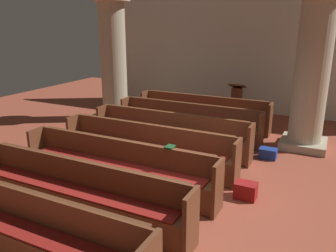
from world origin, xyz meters
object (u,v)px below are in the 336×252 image
pew_row_0 (203,110)px  pew_row_2 (170,131)px  pew_row_3 (147,145)px  pew_row_4 (117,164)px  pillar_far_side (113,55)px  kneeler_box_blue (268,153)px  kneeler_box_red (246,190)px  pew_row_6 (18,226)px  pillar_aisle_side (313,66)px  hymn_book (170,147)px  pew_row_1 (188,120)px  lectern (236,104)px  pew_row_5 (76,189)px

pew_row_0 → pew_row_2: bearing=-90.0°
pew_row_0 → pew_row_3: size_ratio=1.00×
pew_row_2 → pew_row_4: (0.00, -2.12, 0.00)m
pillar_far_side → kneeler_box_blue: 5.32m
pew_row_4 → kneeler_box_red: (2.14, 0.66, -0.33)m
pew_row_6 → kneeler_box_red: pew_row_6 is taller
pew_row_0 → kneeler_box_red: pew_row_0 is taller
pillar_aisle_side → kneeler_box_blue: (-0.62, -1.09, -1.82)m
pew_row_3 → hymn_book: (0.94, -0.86, 0.41)m
pew_row_3 → pew_row_1: bearing=90.0°
pew_row_1 → hymn_book: bearing=-72.5°
pew_row_3 → kneeler_box_blue: (2.14, 1.57, -0.36)m
pew_row_0 → pew_row_2: same height
pew_row_0 → kneeler_box_red: 4.17m
pew_row_2 → pew_row_4: bearing=-90.0°
hymn_book → pew_row_2: bearing=116.1°
pew_row_1 → pillar_aisle_side: pillar_aisle_side is taller
pew_row_4 → lectern: lectern is taller
pew_row_3 → hymn_book: size_ratio=20.67×
pew_row_4 → pew_row_5: (0.00, -1.06, 0.00)m
pew_row_6 → kneeler_box_blue: bearing=65.8°
pew_row_3 → kneeler_box_blue: size_ratio=10.26×
pew_row_3 → kneeler_box_red: 2.20m
pew_row_3 → pillar_far_side: 4.16m
pillar_aisle_side → pew_row_0: bearing=169.4°
pew_row_1 → pillar_aisle_side: (2.76, 0.54, 1.46)m
lectern → pillar_far_side: bearing=-153.1°
pew_row_2 → hymn_book: bearing=-63.9°
pew_row_1 → pew_row_2: 1.06m
pew_row_4 → lectern: 5.57m
pew_row_3 → pillar_aisle_side: size_ratio=1.02×
pew_row_2 → pillar_aisle_side: 3.51m
pew_row_0 → kneeler_box_blue: size_ratio=10.26×
pillar_far_side → lectern: pillar_far_side is taller
kneeler_box_blue → hymn_book: bearing=-116.1°
pew_row_1 → pew_row_3: (0.00, -2.12, 0.00)m
pew_row_1 → pillar_aisle_side: size_ratio=1.02×
hymn_book → kneeler_box_blue: (1.19, 2.43, -0.77)m
pew_row_2 → pew_row_6: same height
pillar_aisle_side → lectern: bearing=139.7°
pew_row_5 → kneeler_box_red: pew_row_5 is taller
pew_row_1 → pew_row_3: 2.12m
lectern → pillar_aisle_side: bearing=-40.3°
lectern → pew_row_0: bearing=-114.9°
kneeler_box_red → lectern: bearing=107.4°
kneeler_box_red → pew_row_6: bearing=-127.6°
pew_row_3 → kneeler_box_red: bearing=-10.5°
hymn_book → pew_row_3: bearing=137.5°
pew_row_2 → hymn_book: size_ratio=20.67×
pew_row_0 → pew_row_3: (0.00, -3.17, 0.00)m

